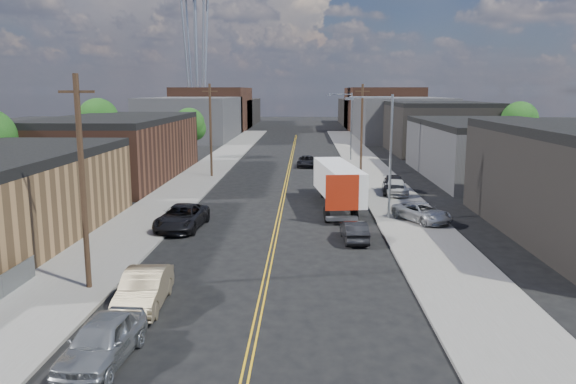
# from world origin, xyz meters

# --- Properties ---
(ground) EXTENTS (260.00, 260.00, 0.00)m
(ground) POSITION_xyz_m (0.00, 60.00, 0.00)
(ground) COLOR black
(ground) RESTS_ON ground
(centerline) EXTENTS (0.32, 120.00, 0.01)m
(centerline) POSITION_xyz_m (0.00, 45.00, 0.01)
(centerline) COLOR gold
(centerline) RESTS_ON ground
(sidewalk_left) EXTENTS (5.00, 140.00, 0.15)m
(sidewalk_left) POSITION_xyz_m (-9.50, 45.00, 0.07)
(sidewalk_left) COLOR slate
(sidewalk_left) RESTS_ON ground
(sidewalk_right) EXTENTS (5.00, 140.00, 0.15)m
(sidewalk_right) POSITION_xyz_m (9.50, 45.00, 0.07)
(sidewalk_right) COLOR slate
(sidewalk_right) RESTS_ON ground
(warehouse_brown) EXTENTS (12.00, 26.00, 6.60)m
(warehouse_brown) POSITION_xyz_m (-18.00, 44.00, 3.30)
(warehouse_brown) COLOR #43261A
(warehouse_brown) RESTS_ON ground
(industrial_right_b) EXTENTS (14.00, 24.00, 6.10)m
(industrial_right_b) POSITION_xyz_m (22.00, 46.00, 3.05)
(industrial_right_b) COLOR #353538
(industrial_right_b) RESTS_ON ground
(industrial_right_c) EXTENTS (14.00, 22.00, 7.60)m
(industrial_right_c) POSITION_xyz_m (22.00, 72.00, 3.80)
(industrial_right_c) COLOR black
(industrial_right_c) RESTS_ON ground
(skyline_left_a) EXTENTS (16.00, 30.00, 8.00)m
(skyline_left_a) POSITION_xyz_m (-20.00, 95.00, 4.00)
(skyline_left_a) COLOR #353538
(skyline_left_a) RESTS_ON ground
(skyline_right_a) EXTENTS (16.00, 30.00, 8.00)m
(skyline_right_a) POSITION_xyz_m (20.00, 95.00, 4.00)
(skyline_right_a) COLOR #353538
(skyline_right_a) RESTS_ON ground
(skyline_left_b) EXTENTS (16.00, 26.00, 10.00)m
(skyline_left_b) POSITION_xyz_m (-20.00, 120.00, 5.00)
(skyline_left_b) COLOR #43261A
(skyline_left_b) RESTS_ON ground
(skyline_right_b) EXTENTS (16.00, 26.00, 10.00)m
(skyline_right_b) POSITION_xyz_m (20.00, 120.00, 5.00)
(skyline_right_b) COLOR #43261A
(skyline_right_b) RESTS_ON ground
(skyline_left_c) EXTENTS (16.00, 40.00, 7.00)m
(skyline_left_c) POSITION_xyz_m (-20.00, 140.00, 3.50)
(skyline_left_c) COLOR black
(skyline_left_c) RESTS_ON ground
(skyline_right_c) EXTENTS (16.00, 40.00, 7.00)m
(skyline_right_c) POSITION_xyz_m (20.00, 140.00, 3.50)
(skyline_right_c) COLOR black
(skyline_right_c) RESTS_ON ground
(streetlight_near) EXTENTS (3.39, 0.25, 9.00)m
(streetlight_near) POSITION_xyz_m (7.60, 25.00, 5.33)
(streetlight_near) COLOR gray
(streetlight_near) RESTS_ON ground
(streetlight_far) EXTENTS (3.39, 0.25, 9.00)m
(streetlight_far) POSITION_xyz_m (7.60, 60.00, 5.33)
(streetlight_far) COLOR gray
(streetlight_far) RESTS_ON ground
(utility_pole_left_near) EXTENTS (1.60, 0.26, 10.00)m
(utility_pole_left_near) POSITION_xyz_m (-8.20, 10.00, 5.14)
(utility_pole_left_near) COLOR black
(utility_pole_left_near) RESTS_ON ground
(utility_pole_left_far) EXTENTS (1.60, 0.26, 10.00)m
(utility_pole_left_far) POSITION_xyz_m (-8.20, 45.00, 5.14)
(utility_pole_left_far) COLOR black
(utility_pole_left_far) RESTS_ON ground
(utility_pole_right) EXTENTS (1.60, 0.26, 10.00)m
(utility_pole_right) POSITION_xyz_m (8.20, 48.00, 5.14)
(utility_pole_right) COLOR black
(utility_pole_right) RESTS_ON ground
(tree_left_mid) EXTENTS (5.10, 5.04, 8.37)m
(tree_left_mid) POSITION_xyz_m (-23.94, 55.00, 5.48)
(tree_left_mid) COLOR black
(tree_left_mid) RESTS_ON ground
(tree_left_far) EXTENTS (4.35, 4.20, 6.97)m
(tree_left_far) POSITION_xyz_m (-13.94, 62.00, 4.57)
(tree_left_far) COLOR black
(tree_left_far) RESTS_ON ground
(tree_right_far) EXTENTS (4.85, 4.76, 7.91)m
(tree_right_far) POSITION_xyz_m (30.06, 60.00, 5.18)
(tree_right_far) COLOR black
(tree_right_far) RESTS_ON ground
(semi_truck) EXTENTS (3.65, 13.88, 3.56)m
(semi_truck) POSITION_xyz_m (4.50, 30.01, 2.03)
(semi_truck) COLOR silver
(semi_truck) RESTS_ON ground
(car_left_a) EXTENTS (2.22, 4.82, 1.60)m
(car_left_a) POSITION_xyz_m (-5.00, 2.93, 0.80)
(car_left_a) COLOR #9C9FA0
(car_left_a) RESTS_ON ground
(car_left_b) EXTENTS (1.94, 4.97, 1.61)m
(car_left_b) POSITION_xyz_m (-5.00, 8.00, 0.81)
(car_left_b) COLOR #827255
(car_left_b) RESTS_ON ground
(car_left_c) EXTENTS (3.09, 6.03, 1.63)m
(car_left_c) POSITION_xyz_m (-6.40, 21.89, 0.81)
(car_left_c) COLOR black
(car_left_c) RESTS_ON ground
(car_right_oncoming) EXTENTS (1.60, 4.09, 1.33)m
(car_right_oncoming) POSITION_xyz_m (5.00, 19.11, 0.66)
(car_right_oncoming) COLOR black
(car_right_oncoming) RESTS_ON ground
(car_right_lot_a) EXTENTS (4.21, 5.23, 1.32)m
(car_right_lot_a) POSITION_xyz_m (10.18, 24.04, 0.81)
(car_right_lot_a) COLOR #B6B8BC
(car_right_lot_a) RESTS_ON sidewalk_right
(car_right_lot_b) EXTENTS (2.01, 4.83, 1.39)m
(car_right_lot_b) POSITION_xyz_m (9.96, 34.73, 0.85)
(car_right_lot_b) COLOR #B2B2B2
(car_right_lot_b) RESTS_ON sidewalk_right
(car_right_lot_c) EXTENTS (2.54, 5.06, 1.66)m
(car_right_lot_c) POSITION_xyz_m (9.92, 35.17, 0.98)
(car_right_lot_c) COLOR black
(car_right_lot_c) RESTS_ON sidewalk_right
(car_ahead_truck) EXTENTS (2.48, 4.96, 1.35)m
(car_ahead_truck) POSITION_xyz_m (2.12, 53.90, 0.67)
(car_ahead_truck) COLOR black
(car_ahead_truck) RESTS_ON ground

